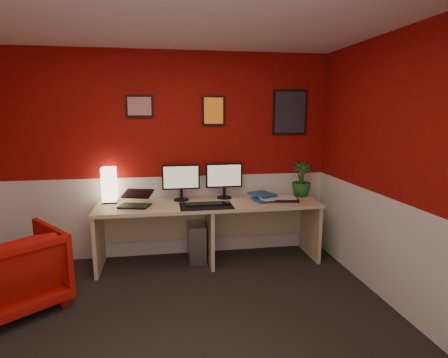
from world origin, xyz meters
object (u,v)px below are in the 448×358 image
shoji_lamp (109,186)px  laptop (134,197)px  pc_tower (196,241)px  monitor_left (181,177)px  armchair (12,270)px  potted_plant (302,179)px  zen_tray (283,199)px  desk (210,233)px  monitor_right (224,175)px

shoji_lamp → laptop: (0.30, -0.25, -0.09)m
laptop → pc_tower: (0.70, 0.17, -0.61)m
shoji_lamp → pc_tower: bearing=-4.4°
shoji_lamp → monitor_left: monitor_left is taller
laptop → armchair: size_ratio=0.41×
laptop → armchair: (-1.05, -0.72, -0.47)m
laptop → potted_plant: size_ratio=0.77×
laptop → zen_tray: size_ratio=0.94×
desk → laptop: 0.98m
monitor_right → pc_tower: (-0.36, -0.07, -0.80)m
desk → pc_tower: (-0.15, 0.15, -0.14)m
monitor_left → armchair: 1.96m
desk → zen_tray: bearing=-0.6°
desk → laptop: laptop is taller
monitor_right → armchair: monitor_right is taller
zen_tray → pc_tower: bearing=171.5°
laptop → monitor_right: monitor_right is taller
laptop → monitor_left: bearing=39.0°
desk → zen_tray: (0.90, -0.01, 0.38)m
shoji_lamp → monitor_right: 1.37m
laptop → monitor_left: size_ratio=0.57×
laptop → armchair: 1.36m
monitor_right → armchair: 2.42m
shoji_lamp → armchair: shoji_lamp is taller
armchair → zen_tray: bearing=156.9°
monitor_right → desk: bearing=-134.2°
potted_plant → pc_tower: 1.53m
shoji_lamp → monitor_right: (1.37, -0.00, 0.09)m
desk → armchair: bearing=-158.5°
monitor_left → zen_tray: size_ratio=1.66×
monitor_left → pc_tower: size_ratio=1.29×
pc_tower → armchair: bearing=-154.0°
monitor_left → laptop: bearing=-158.3°
armchair → laptop: bearing=176.6°
zen_tray → potted_plant: potted_plant is taller
armchair → potted_plant: bearing=158.7°
laptop → pc_tower: 0.95m
laptop → armchair: laptop is taller
armchair → shoji_lamp: bearing=-165.7°
desk → potted_plant: 1.34m
monitor_right → zen_tray: size_ratio=1.66×
laptop → monitor_left: (0.54, 0.21, 0.18)m
zen_tray → monitor_left: bearing=170.7°
laptop → monitor_left: 0.61m
monitor_left → zen_tray: monitor_left is taller
zen_tray → armchair: zen_tray is taller
zen_tray → armchair: size_ratio=0.43×
desk → monitor_right: 0.72m
zen_tray → pc_tower: 1.18m
desk → pc_tower: bearing=135.8°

